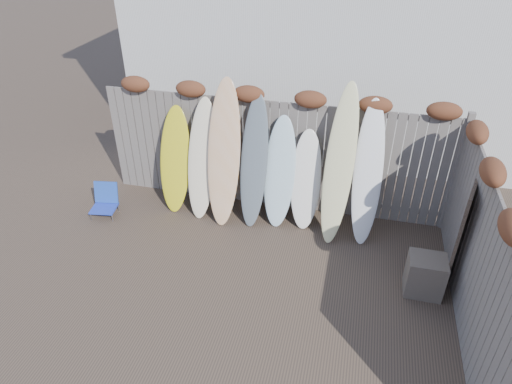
% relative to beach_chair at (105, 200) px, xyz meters
% --- Properties ---
extents(ground, '(80.00, 80.00, 0.00)m').
position_rel_beach_chair_xyz_m(ground, '(2.81, -1.42, -0.26)').
color(ground, '#493A2D').
extents(back_fence, '(6.05, 0.28, 2.24)m').
position_rel_beach_chair_xyz_m(back_fence, '(2.87, 0.97, 0.92)').
color(back_fence, slate).
rests_on(back_fence, ground).
extents(right_fence, '(0.28, 4.40, 2.24)m').
position_rel_beach_chair_xyz_m(right_fence, '(5.80, -1.17, 0.88)').
color(right_fence, slate).
rests_on(right_fence, ground).
extents(beach_chair, '(0.48, 0.51, 0.56)m').
position_rel_beach_chair_xyz_m(beach_chair, '(0.00, 0.00, 0.00)').
color(beach_chair, blue).
rests_on(beach_chair, ground).
extents(wooden_crate, '(0.52, 0.43, 0.60)m').
position_rel_beach_chair_xyz_m(wooden_crate, '(5.37, -0.70, 0.04)').
color(wooden_crate, brown).
rests_on(wooden_crate, ground).
extents(lattice_panel, '(0.36, 1.07, 1.66)m').
position_rel_beach_chair_xyz_m(lattice_panel, '(5.79, -0.24, 0.57)').
color(lattice_panel, brown).
rests_on(lattice_panel, ground).
extents(surfboard_0, '(0.56, 0.66, 1.83)m').
position_rel_beach_chair_xyz_m(surfboard_0, '(1.16, 0.58, 0.66)').
color(surfboard_0, yellow).
rests_on(surfboard_0, ground).
extents(surfboard_1, '(0.54, 0.74, 2.04)m').
position_rel_beach_chair_xyz_m(surfboard_1, '(1.67, 0.53, 0.76)').
color(surfboard_1, '#FFEFC7').
rests_on(surfboard_1, ground).
extents(surfboard_2, '(0.59, 0.86, 2.40)m').
position_rel_beach_chair_xyz_m(surfboard_2, '(2.09, 0.49, 0.94)').
color(surfboard_2, '#FFD599').
rests_on(surfboard_2, ground).
extents(surfboard_3, '(0.46, 0.77, 2.17)m').
position_rel_beach_chair_xyz_m(surfboard_3, '(2.59, 0.53, 0.82)').
color(surfboard_3, slate).
rests_on(surfboard_3, ground).
extents(surfboard_4, '(0.53, 0.66, 1.84)m').
position_rel_beach_chair_xyz_m(surfboard_4, '(3.02, 0.58, 0.66)').
color(surfboard_4, silver).
rests_on(surfboard_4, ground).
extents(surfboard_5, '(0.55, 0.64, 1.65)m').
position_rel_beach_chair_xyz_m(surfboard_5, '(3.46, 0.60, 0.56)').
color(surfboard_5, white).
rests_on(surfboard_5, ground).
extents(surfboard_6, '(0.53, 0.91, 2.49)m').
position_rel_beach_chair_xyz_m(surfboard_6, '(3.98, 0.45, 0.99)').
color(surfboard_6, '#F6F0AC').
rests_on(surfboard_6, ground).
extents(surfboard_7, '(0.53, 0.83, 2.26)m').
position_rel_beach_chair_xyz_m(surfboard_7, '(4.43, 0.51, 0.87)').
color(surfboard_7, white).
rests_on(surfboard_7, ground).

